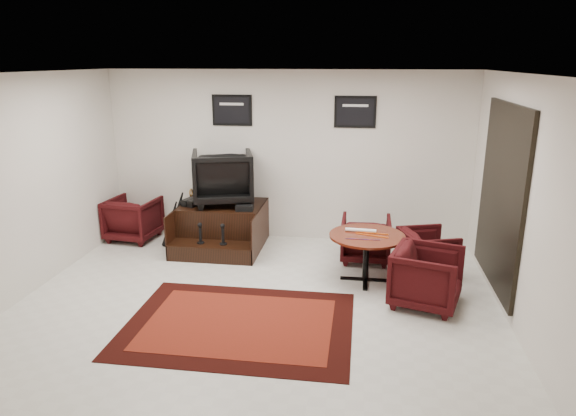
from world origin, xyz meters
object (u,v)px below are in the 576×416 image
object	(u,v)px
armchair_side	(133,217)
table_chair_corner	(427,274)
table_chair_back	(366,237)
table_chair_window	(428,250)
meeting_table	(367,241)
shine_podium	(222,227)
shine_chair	(223,174)

from	to	relation	value
armchair_side	table_chair_corner	bearing A→B (deg)	165.25
table_chair_back	table_chair_window	xyz separation A→B (m)	(0.87, -0.40, -0.02)
armchair_side	meeting_table	xyz separation A→B (m)	(3.89, -1.17, 0.19)
table_chair_back	armchair_side	bearing A→B (deg)	-5.27
table_chair_window	table_chair_corner	world-z (taller)	table_chair_corner
armchair_side	table_chair_corner	world-z (taller)	table_chair_corner
shine_podium	shine_chair	world-z (taller)	shine_chair
shine_chair	table_chair_back	size ratio (longest dim) A/B	1.29
shine_podium	table_chair_corner	world-z (taller)	table_chair_corner
table_chair_back	shine_chair	bearing A→B (deg)	-10.00
shine_podium	table_chair_window	world-z (taller)	table_chair_window
shine_podium	table_chair_corner	xyz separation A→B (m)	(3.06, -1.69, 0.09)
table_chair_back	table_chair_corner	size ratio (longest dim) A/B	0.92
meeting_table	table_chair_window	world-z (taller)	table_chair_window
meeting_table	table_chair_back	xyz separation A→B (m)	(-0.00, 0.77, -0.21)
table_chair_back	table_chair_corner	world-z (taller)	table_chair_corner
shine_podium	armchair_side	world-z (taller)	armchair_side
shine_podium	table_chair_window	xyz separation A→B (m)	(3.18, -0.69, 0.04)
armchair_side	meeting_table	distance (m)	4.07
shine_podium	armchair_side	xyz separation A→B (m)	(-1.57, 0.11, 0.08)
shine_chair	table_chair_corner	bearing A→B (deg)	132.53
shine_podium	meeting_table	xyz separation A→B (m)	(2.32, -1.06, 0.27)
table_chair_window	table_chair_corner	xyz separation A→B (m)	(-0.12, -1.00, 0.05)
shine_chair	table_chair_back	xyz separation A→B (m)	(2.32, -0.43, -0.79)
shine_podium	table_chair_window	size ratio (longest dim) A/B	1.94
table_chair_window	table_chair_back	bearing A→B (deg)	47.67
shine_chair	armchair_side	size ratio (longest dim) A/B	1.21
armchair_side	table_chair_window	distance (m)	4.82
table_chair_window	meeting_table	bearing A→B (deg)	95.84
shine_podium	meeting_table	size ratio (longest dim) A/B	1.35
meeting_table	table_chair_corner	bearing A→B (deg)	-40.38
shine_chair	armchair_side	distance (m)	1.75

